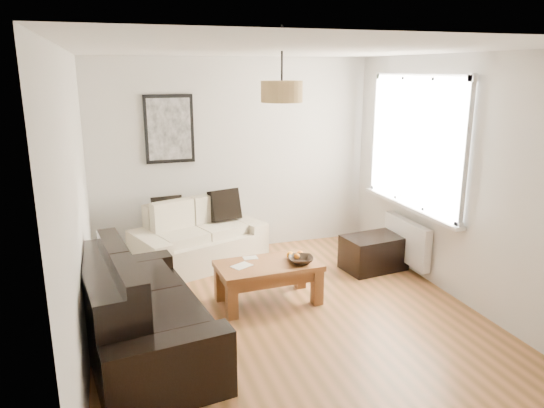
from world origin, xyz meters
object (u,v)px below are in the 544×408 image
object	(u,v)px
sofa_leather	(143,306)
coffee_table	(268,283)
ottoman	(374,253)
loveseat_cream	(199,235)

from	to	relation	value
sofa_leather	coffee_table	distance (m)	1.48
coffee_table	ottoman	distance (m)	1.62
loveseat_cream	ottoman	xyz separation A→B (m)	(2.05, -0.83, -0.18)
sofa_leather	ottoman	world-z (taller)	sofa_leather
loveseat_cream	ottoman	bearing A→B (deg)	-41.60
sofa_leather	ottoman	bearing A→B (deg)	-77.44
coffee_table	ottoman	world-z (taller)	coffee_table
loveseat_cream	coffee_table	world-z (taller)	loveseat_cream
loveseat_cream	coffee_table	distance (m)	1.43
ottoman	coffee_table	bearing A→B (deg)	-162.30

